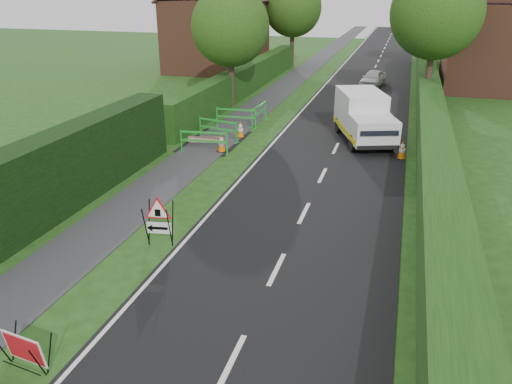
# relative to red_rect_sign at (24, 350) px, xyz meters

# --- Properties ---
(ground) EXTENTS (120.00, 120.00, 0.00)m
(ground) POSITION_rel_red_rect_sign_xyz_m (1.13, 3.76, -0.45)
(ground) COLOR #1D4112
(ground) RESTS_ON ground
(road_surface) EXTENTS (6.00, 90.00, 0.02)m
(road_surface) POSITION_rel_red_rect_sign_xyz_m (3.63, 38.76, -0.45)
(road_surface) COLOR black
(road_surface) RESTS_ON ground
(footpath) EXTENTS (2.00, 90.00, 0.02)m
(footpath) POSITION_rel_red_rect_sign_xyz_m (-1.87, 38.76, -0.45)
(footpath) COLOR #2D2D30
(footpath) RESTS_ON ground
(hedge_west_near) EXTENTS (1.10, 18.00, 2.50)m
(hedge_west_near) POSITION_rel_red_rect_sign_xyz_m (-3.87, 3.76, -0.45)
(hedge_west_near) COLOR black
(hedge_west_near) RESTS_ON ground
(hedge_west_far) EXTENTS (1.00, 24.00, 1.80)m
(hedge_west_far) POSITION_rel_red_rect_sign_xyz_m (-3.87, 25.76, -0.45)
(hedge_west_far) COLOR #14380F
(hedge_west_far) RESTS_ON ground
(hedge_east) EXTENTS (1.20, 50.00, 1.50)m
(hedge_east) POSITION_rel_red_rect_sign_xyz_m (7.63, 19.76, -0.45)
(hedge_east) COLOR #14380F
(hedge_east) RESTS_ON ground
(house_west) EXTENTS (7.50, 7.40, 7.88)m
(house_west) POSITION_rel_red_rect_sign_xyz_m (-8.87, 33.76, 2.45)
(house_west) COLOR brown
(house_west) RESTS_ON ground
(house_east_a) EXTENTS (7.50, 7.40, 7.88)m
(house_east_a) POSITION_rel_red_rect_sign_xyz_m (12.13, 31.76, 2.45)
(house_east_a) COLOR brown
(house_east_a) RESTS_ON ground
(house_east_b) EXTENTS (7.50, 7.40, 7.88)m
(house_east_b) POSITION_rel_red_rect_sign_xyz_m (13.13, 45.76, 2.45)
(house_east_b) COLOR brown
(house_east_b) RESTS_ON ground
(tree_nw) EXTENTS (4.40, 4.40, 6.70)m
(tree_nw) POSITION_rel_red_rect_sign_xyz_m (-3.47, 21.76, 4.03)
(tree_nw) COLOR #2D2116
(tree_nw) RESTS_ON ground
(tree_ne) EXTENTS (5.20, 5.20, 7.79)m
(tree_ne) POSITION_rel_red_rect_sign_xyz_m (7.53, 25.76, 4.72)
(tree_ne) COLOR #2D2116
(tree_ne) RESTS_ON ground
(tree_fw) EXTENTS (4.80, 4.80, 7.24)m
(tree_fw) POSITION_rel_red_rect_sign_xyz_m (-3.47, 37.76, 4.38)
(tree_fw) COLOR #2D2116
(tree_fw) RESTS_ON ground
(tree_fe) EXTENTS (4.20, 4.20, 6.33)m
(tree_fe) POSITION_rel_red_rect_sign_xyz_m (7.53, 41.76, 3.77)
(tree_fe) COLOR #2D2116
(tree_fe) RESTS_ON ground
(red_rect_sign) EXTENTS (0.98, 0.67, 0.79)m
(red_rect_sign) POSITION_rel_red_rect_sign_xyz_m (0.00, 0.00, 0.00)
(red_rect_sign) COLOR black
(red_rect_sign) RESTS_ON ground
(triangle_sign) EXTENTS (0.98, 0.98, 1.24)m
(triangle_sign) POSITION_rel_red_rect_sign_xyz_m (0.18, 5.06, 0.41)
(triangle_sign) COLOR black
(triangle_sign) RESTS_ON ground
(works_van) EXTENTS (3.31, 5.03, 2.15)m
(works_van) POSITION_rel_red_rect_sign_xyz_m (4.60, 16.91, 0.69)
(works_van) COLOR silver
(works_van) RESTS_ON ground
(traffic_cone_0) EXTENTS (0.38, 0.38, 0.79)m
(traffic_cone_0) POSITION_rel_red_rect_sign_xyz_m (6.43, 14.65, -0.06)
(traffic_cone_0) COLOR black
(traffic_cone_0) RESTS_ON ground
(traffic_cone_1) EXTENTS (0.38, 0.38, 0.79)m
(traffic_cone_1) POSITION_rel_red_rect_sign_xyz_m (6.10, 17.79, -0.06)
(traffic_cone_1) COLOR black
(traffic_cone_1) RESTS_ON ground
(traffic_cone_2) EXTENTS (0.38, 0.38, 0.79)m
(traffic_cone_2) POSITION_rel_red_rect_sign_xyz_m (5.71, 19.84, -0.06)
(traffic_cone_2) COLOR black
(traffic_cone_2) RESTS_ON ground
(traffic_cone_3) EXTENTS (0.38, 0.38, 0.79)m
(traffic_cone_3) POSITION_rel_red_rect_sign_xyz_m (-1.04, 13.42, -0.06)
(traffic_cone_3) COLOR black
(traffic_cone_3) RESTS_ON ground
(traffic_cone_4) EXTENTS (0.38, 0.38, 0.79)m
(traffic_cone_4) POSITION_rel_red_rect_sign_xyz_m (-0.94, 15.73, -0.06)
(traffic_cone_4) COLOR black
(traffic_cone_4) RESTS_ON ground
(ped_barrier_0) EXTENTS (2.09, 0.58, 1.00)m
(ped_barrier_0) POSITION_rel_red_rect_sign_xyz_m (-1.68, 13.01, 0.18)
(ped_barrier_0) COLOR green
(ped_barrier_0) RESTS_ON ground
(ped_barrier_1) EXTENTS (2.09, 0.79, 1.00)m
(ped_barrier_1) POSITION_rel_red_rect_sign_xyz_m (-1.78, 14.99, 0.18)
(ped_barrier_1) COLOR green
(ped_barrier_1) RESTS_ON ground
(ped_barrier_2) EXTENTS (2.08, 0.48, 1.00)m
(ped_barrier_2) POSITION_rel_red_rect_sign_xyz_m (-1.68, 17.30, 0.18)
(ped_barrier_2) COLOR green
(ped_barrier_2) RESTS_ON ground
(ped_barrier_3) EXTENTS (0.49, 2.08, 1.00)m
(ped_barrier_3) POSITION_rel_red_rect_sign_xyz_m (-0.80, 18.39, 0.18)
(ped_barrier_3) COLOR green
(ped_barrier_3) RESTS_ON ground
(redwhite_plank) EXTENTS (1.47, 0.39, 0.25)m
(redwhite_plank) POSITION_rel_red_rect_sign_xyz_m (-1.82, 13.55, -0.45)
(redwhite_plank) COLOR red
(redwhite_plank) RESTS_ON ground
(litter_can) EXTENTS (0.12, 0.07, 0.07)m
(litter_can) POSITION_rel_red_rect_sign_xyz_m (-0.11, 0.38, -0.45)
(litter_can) COLOR #BF7F4C
(litter_can) RESTS_ON ground
(hatchback_car) EXTENTS (1.86, 3.45, 1.11)m
(hatchback_car) POSITION_rel_red_rect_sign_xyz_m (4.05, 30.45, 0.11)
(hatchback_car) COLOR silver
(hatchback_car) RESTS_ON ground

